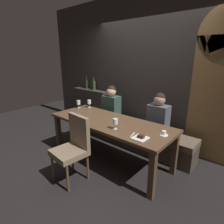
{
  "coord_description": "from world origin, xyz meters",
  "views": [
    {
      "loc": [
        1.92,
        -2.17,
        1.8
      ],
      "look_at": [
        -0.08,
        0.16,
        0.84
      ],
      "focal_mm": 29.27,
      "sensor_mm": 36.0,
      "label": 1
    }
  ],
  "objects_px": {
    "diner_bearded": "(158,114)",
    "espresso_cup": "(164,133)",
    "wine_glass_far_right": "(89,102)",
    "fork_on_table": "(132,135)",
    "wine_glass_near_left": "(115,122)",
    "chair_near_side": "(73,144)",
    "diner_redhead": "(111,104)",
    "wine_bottle_dark_red": "(86,84)",
    "dining_table": "(109,126)",
    "dessert_plate": "(141,137)",
    "wine_bottle_pale_label": "(94,85)",
    "wine_glass_end_left": "(78,103)",
    "banquette_bench": "(132,135)"
  },
  "relations": [
    {
      "from": "diner_bearded",
      "to": "espresso_cup",
      "type": "height_order",
      "value": "diner_bearded"
    },
    {
      "from": "wine_glass_far_right",
      "to": "fork_on_table",
      "type": "distance_m",
      "value": 1.6
    },
    {
      "from": "fork_on_table",
      "to": "wine_glass_near_left",
      "type": "bearing_deg",
      "value": 164.47
    },
    {
      "from": "chair_near_side",
      "to": "diner_redhead",
      "type": "xyz_separation_m",
      "value": [
        -0.48,
        1.4,
        0.24
      ]
    },
    {
      "from": "wine_bottle_dark_red",
      "to": "fork_on_table",
      "type": "relative_size",
      "value": 1.92
    },
    {
      "from": "diner_bearded",
      "to": "fork_on_table",
      "type": "distance_m",
      "value": 0.94
    },
    {
      "from": "dining_table",
      "to": "wine_glass_near_left",
      "type": "bearing_deg",
      "value": -34.78
    },
    {
      "from": "wine_glass_near_left",
      "to": "dining_table",
      "type": "bearing_deg",
      "value": 145.22
    },
    {
      "from": "wine_bottle_dark_red",
      "to": "wine_glass_far_right",
      "type": "xyz_separation_m",
      "value": [
        0.88,
        -0.72,
        -0.22
      ]
    },
    {
      "from": "dessert_plate",
      "to": "wine_glass_near_left",
      "type": "bearing_deg",
      "value": 176.29
    },
    {
      "from": "wine_bottle_pale_label",
      "to": "chair_near_side",
      "type": "bearing_deg",
      "value": -51.87
    },
    {
      "from": "wine_glass_far_right",
      "to": "dining_table",
      "type": "bearing_deg",
      "value": -21.38
    },
    {
      "from": "wine_glass_near_left",
      "to": "dessert_plate",
      "type": "distance_m",
      "value": 0.48
    },
    {
      "from": "diner_redhead",
      "to": "dessert_plate",
      "type": "bearing_deg",
      "value": -35.04
    },
    {
      "from": "wine_glass_end_left",
      "to": "wine_glass_far_right",
      "type": "xyz_separation_m",
      "value": [
        0.13,
        0.18,
        0.0
      ]
    },
    {
      "from": "wine_glass_far_right",
      "to": "dessert_plate",
      "type": "relative_size",
      "value": 0.86
    },
    {
      "from": "wine_glass_end_left",
      "to": "wine_glass_near_left",
      "type": "height_order",
      "value": "same"
    },
    {
      "from": "chair_near_side",
      "to": "wine_bottle_pale_label",
      "type": "xyz_separation_m",
      "value": [
        -1.38,
        1.76,
        0.51
      ]
    },
    {
      "from": "fork_on_table",
      "to": "wine_glass_end_left",
      "type": "bearing_deg",
      "value": 152.82
    },
    {
      "from": "wine_glass_near_left",
      "to": "fork_on_table",
      "type": "xyz_separation_m",
      "value": [
        0.32,
        -0.01,
        -0.11
      ]
    },
    {
      "from": "wine_bottle_dark_red",
      "to": "wine_glass_near_left",
      "type": "relative_size",
      "value": 1.99
    },
    {
      "from": "wine_bottle_dark_red",
      "to": "chair_near_side",
      "type": "bearing_deg",
      "value": -46.55
    },
    {
      "from": "banquette_bench",
      "to": "wine_bottle_dark_red",
      "type": "xyz_separation_m",
      "value": [
        -1.74,
        0.36,
        0.84
      ]
    },
    {
      "from": "diner_redhead",
      "to": "diner_bearded",
      "type": "xyz_separation_m",
      "value": [
        1.08,
        0.03,
        -0.01
      ]
    },
    {
      "from": "espresso_cup",
      "to": "dessert_plate",
      "type": "distance_m",
      "value": 0.35
    },
    {
      "from": "diner_bearded",
      "to": "wine_bottle_pale_label",
      "type": "bearing_deg",
      "value": 170.52
    },
    {
      "from": "dining_table",
      "to": "chair_near_side",
      "type": "bearing_deg",
      "value": -94.8
    },
    {
      "from": "wine_glass_far_right",
      "to": "diner_redhead",
      "type": "bearing_deg",
      "value": 46.24
    },
    {
      "from": "diner_bearded",
      "to": "chair_near_side",
      "type": "bearing_deg",
      "value": -112.68
    },
    {
      "from": "wine_glass_near_left",
      "to": "espresso_cup",
      "type": "xyz_separation_m",
      "value": [
        0.65,
        0.27,
        -0.09
      ]
    },
    {
      "from": "wine_glass_near_left",
      "to": "dessert_plate",
      "type": "relative_size",
      "value": 0.86
    },
    {
      "from": "wine_glass_far_right",
      "to": "diner_bearded",
      "type": "bearing_deg",
      "value": 14.74
    },
    {
      "from": "banquette_bench",
      "to": "diner_redhead",
      "type": "bearing_deg",
      "value": -177.75
    },
    {
      "from": "wine_bottle_dark_red",
      "to": "dessert_plate",
      "type": "height_order",
      "value": "wine_bottle_dark_red"
    },
    {
      "from": "diner_bearded",
      "to": "espresso_cup",
      "type": "distance_m",
      "value": 0.78
    },
    {
      "from": "wine_bottle_pale_label",
      "to": "wine_glass_near_left",
      "type": "bearing_deg",
      "value": -35.62
    },
    {
      "from": "banquette_bench",
      "to": "fork_on_table",
      "type": "relative_size",
      "value": 14.71
    },
    {
      "from": "wine_glass_far_right",
      "to": "wine_bottle_dark_red",
      "type": "bearing_deg",
      "value": 140.72
    },
    {
      "from": "wine_glass_end_left",
      "to": "wine_glass_far_right",
      "type": "distance_m",
      "value": 0.22
    },
    {
      "from": "dining_table",
      "to": "diner_redhead",
      "type": "relative_size",
      "value": 2.94
    },
    {
      "from": "banquette_bench",
      "to": "chair_near_side",
      "type": "height_order",
      "value": "chair_near_side"
    },
    {
      "from": "espresso_cup",
      "to": "fork_on_table",
      "type": "relative_size",
      "value": 0.71
    },
    {
      "from": "diner_redhead",
      "to": "wine_glass_near_left",
      "type": "height_order",
      "value": "diner_redhead"
    },
    {
      "from": "dining_table",
      "to": "wine_glass_near_left",
      "type": "xyz_separation_m",
      "value": [
        0.3,
        -0.21,
        0.2
      ]
    },
    {
      "from": "chair_near_side",
      "to": "fork_on_table",
      "type": "xyz_separation_m",
      "value": [
        0.68,
        0.5,
        0.18
      ]
    },
    {
      "from": "dining_table",
      "to": "wine_bottle_dark_red",
      "type": "xyz_separation_m",
      "value": [
        -1.74,
        1.06,
        0.42
      ]
    },
    {
      "from": "banquette_bench",
      "to": "fork_on_table",
      "type": "bearing_deg",
      "value": -55.87
    },
    {
      "from": "chair_near_side",
      "to": "fork_on_table",
      "type": "height_order",
      "value": "chair_near_side"
    },
    {
      "from": "wine_bottle_dark_red",
      "to": "wine_bottle_pale_label",
      "type": "bearing_deg",
      "value": -2.87
    },
    {
      "from": "wine_glass_end_left",
      "to": "wine_bottle_dark_red",
      "type": "bearing_deg",
      "value": 129.69
    }
  ]
}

